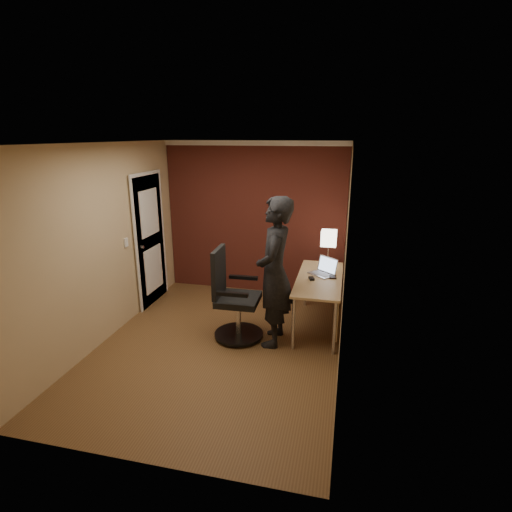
% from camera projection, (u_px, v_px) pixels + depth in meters
% --- Properties ---
extents(room, '(4.00, 4.00, 4.00)m').
position_uv_depth(room, '(232.00, 216.00, 6.24)').
color(room, brown).
rests_on(room, ground).
extents(desk, '(0.60, 1.50, 0.73)m').
position_uv_depth(desk, '(324.00, 287.00, 5.43)').
color(desk, tan).
rests_on(desk, ground).
extents(desk_lamp, '(0.22, 0.22, 0.54)m').
position_uv_depth(desk_lamp, '(329.00, 239.00, 5.76)').
color(desk_lamp, silver).
rests_on(desk_lamp, desk).
extents(laptop, '(0.42, 0.41, 0.23)m').
position_uv_depth(laptop, '(324.00, 270.00, 5.53)').
color(laptop, silver).
rests_on(laptop, desk).
extents(mouse, '(0.09, 0.11, 0.03)m').
position_uv_depth(mouse, '(311.00, 279.00, 5.33)').
color(mouse, black).
rests_on(mouse, desk).
extents(wallet, '(0.10, 0.12, 0.02)m').
position_uv_depth(wallet, '(333.00, 277.00, 5.39)').
color(wallet, black).
rests_on(wallet, desk).
extents(office_chair, '(0.65, 0.67, 1.19)m').
position_uv_depth(office_chair, '(233.00, 300.00, 5.18)').
color(office_chair, black).
rests_on(office_chair, ground).
extents(person, '(0.48, 0.71, 1.90)m').
position_uv_depth(person, '(274.00, 273.00, 4.94)').
color(person, black).
rests_on(person, ground).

